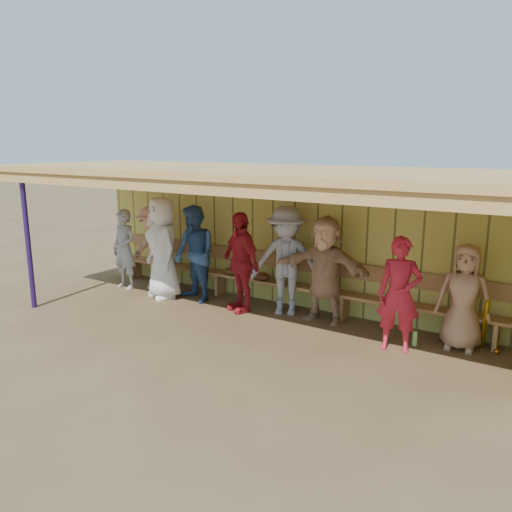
# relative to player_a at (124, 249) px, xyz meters

# --- Properties ---
(ground) EXTENTS (90.00, 90.00, 0.00)m
(ground) POSITION_rel_player_a_xyz_m (3.17, -0.38, -0.80)
(ground) COLOR brown
(ground) RESTS_ON ground
(player_a) EXTENTS (0.60, 0.41, 1.60)m
(player_a) POSITION_rel_player_a_xyz_m (0.00, 0.00, 0.00)
(player_a) COLOR #9A9DA3
(player_a) RESTS_ON ground
(player_b) EXTENTS (1.11, 0.94, 1.92)m
(player_b) POSITION_rel_player_a_xyz_m (1.10, -0.06, 0.16)
(player_b) COLOR white
(player_b) RESTS_ON ground
(player_c) EXTENTS (1.04, 0.92, 1.78)m
(player_c) POSITION_rel_player_a_xyz_m (1.74, 0.10, 0.09)
(player_c) COLOR #2F5082
(player_c) RESTS_ON ground
(player_d) EXTENTS (1.10, 0.80, 1.74)m
(player_d) POSITION_rel_player_a_xyz_m (2.76, 0.11, 0.07)
(player_d) COLOR red
(player_d) RESTS_ON ground
(player_e) EXTENTS (1.37, 1.09, 1.86)m
(player_e) POSITION_rel_player_a_xyz_m (3.50, 0.38, 0.13)
(player_e) COLOR #939199
(player_e) RESTS_ON ground
(player_f) EXTENTS (1.64, 0.56, 1.75)m
(player_f) POSITION_rel_player_a_xyz_m (4.22, 0.39, 0.07)
(player_f) COLOR tan
(player_f) RESTS_ON ground
(player_g) EXTENTS (0.66, 0.51, 1.62)m
(player_g) POSITION_rel_player_a_xyz_m (5.59, -0.10, 0.01)
(player_g) COLOR red
(player_g) RESTS_ON ground
(player_h) EXTENTS (0.78, 0.55, 1.52)m
(player_h) POSITION_rel_player_a_xyz_m (6.33, 0.43, -0.04)
(player_h) COLOR tan
(player_h) RESTS_ON ground
(player_extra) EXTENTS (1.15, 0.74, 1.68)m
(player_extra) POSITION_rel_player_a_xyz_m (0.55, 0.25, 0.04)
(player_extra) COLOR tan
(player_extra) RESTS_ON ground
(dugout_structure) EXTENTS (8.80, 3.20, 2.50)m
(dugout_structure) POSITION_rel_player_a_xyz_m (3.55, 0.31, 0.89)
(dugout_structure) COLOR #CCC257
(dugout_structure) RESTS_ON ground
(bench) EXTENTS (7.60, 0.34, 0.93)m
(bench) POSITION_rel_player_a_xyz_m (3.17, 0.74, -0.27)
(bench) COLOR #AC7B4A
(bench) RESTS_ON ground
(dugout_equipment) EXTENTS (6.55, 0.62, 0.80)m
(dugout_equipment) POSITION_rel_player_a_xyz_m (2.63, 0.61, -0.31)
(dugout_equipment) COLOR gold
(dugout_equipment) RESTS_ON ground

